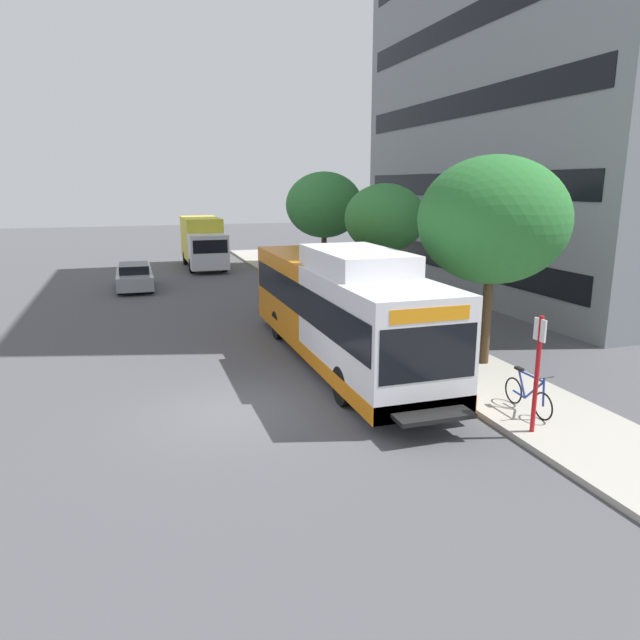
# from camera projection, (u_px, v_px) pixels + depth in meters

# --- Properties ---
(ground_plane) EXTENTS (120.00, 120.00, 0.00)m
(ground_plane) POSITION_uv_depth(u_px,v_px,m) (198.00, 334.00, 21.64)
(ground_plane) COLOR #4C4C51
(sidewalk_curb) EXTENTS (3.00, 56.00, 0.14)m
(sidewalk_curb) POSITION_uv_depth(u_px,v_px,m) (392.00, 330.00, 21.88)
(sidewalk_curb) COLOR #A8A399
(sidewalk_curb) RESTS_ON ground
(transit_bus) EXTENTS (2.58, 12.25, 3.65)m
(transit_bus) POSITION_uv_depth(u_px,v_px,m) (339.00, 308.00, 17.92)
(transit_bus) COLOR white
(transit_bus) RESTS_ON ground
(bus_stop_sign_pole) EXTENTS (0.10, 0.36, 2.60)m
(bus_stop_sign_pole) POSITION_uv_depth(u_px,v_px,m) (537.00, 366.00, 12.44)
(bus_stop_sign_pole) COLOR red
(bus_stop_sign_pole) RESTS_ON sidewalk_curb
(bicycle_parked) EXTENTS (0.52, 1.76, 1.02)m
(bicycle_parked) POSITION_uv_depth(u_px,v_px,m) (528.00, 395.00, 13.81)
(bicycle_parked) COLOR black
(bicycle_parked) RESTS_ON sidewalk_curb
(street_tree_near_stop) EXTENTS (4.31, 4.31, 6.11)m
(street_tree_near_stop) POSITION_uv_depth(u_px,v_px,m) (493.00, 220.00, 16.72)
(street_tree_near_stop) COLOR #4C3823
(street_tree_near_stop) RESTS_ON sidewalk_curb
(street_tree_mid_block) EXTENTS (3.23, 3.23, 5.32)m
(street_tree_mid_block) POSITION_uv_depth(u_px,v_px,m) (385.00, 219.00, 23.25)
(street_tree_mid_block) COLOR #4C3823
(street_tree_mid_block) RESTS_ON sidewalk_curb
(street_tree_far_block) EXTENTS (4.00, 4.00, 5.92)m
(street_tree_far_block) POSITION_uv_depth(u_px,v_px,m) (324.00, 205.00, 30.40)
(street_tree_far_block) COLOR #4C3823
(street_tree_far_block) RESTS_ON sidewalk_curb
(parked_car_far_lane) EXTENTS (1.80, 4.50, 1.33)m
(parked_car_far_lane) POSITION_uv_depth(u_px,v_px,m) (135.00, 277.00, 30.68)
(parked_car_far_lane) COLOR #93999E
(parked_car_far_lane) RESTS_ON ground
(box_truck_background) EXTENTS (2.32, 7.01, 3.25)m
(box_truck_background) POSITION_uv_depth(u_px,v_px,m) (203.00, 241.00, 38.29)
(box_truck_background) COLOR silver
(box_truck_background) RESTS_ON ground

